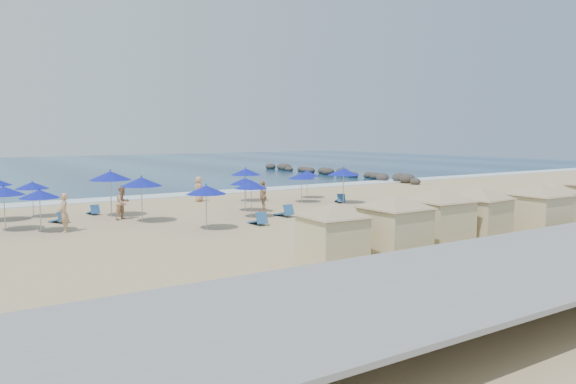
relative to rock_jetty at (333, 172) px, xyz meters
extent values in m
plane|color=tan|center=(-24.01, -24.90, -0.36)|extent=(160.00, 160.00, 0.00)
cube|color=navy|center=(-24.01, 30.10, -0.33)|extent=(160.00, 80.00, 0.06)
cube|color=white|center=(-24.01, -9.40, -0.32)|extent=(160.00, 2.50, 0.08)
cube|color=gray|center=(-24.01, -37.90, 0.19)|extent=(160.00, 2.20, 1.10)
cube|color=gray|center=(-24.01, -40.90, 0.80)|extent=(160.00, 4.00, 0.12)
ellipsoid|color=#2B2623|center=(-0.61, -12.90, -0.09)|extent=(1.00, 1.00, 0.65)
ellipsoid|color=#2B2623|center=(-0.13, -11.40, 0.05)|extent=(1.48, 1.48, 0.96)
ellipsoid|color=#2B2623|center=(0.35, -9.90, 0.02)|extent=(1.40, 1.40, 0.91)
ellipsoid|color=#2B2623|center=(-0.49, -8.40, 0.00)|extent=(1.32, 1.32, 0.86)
ellipsoid|color=#2B2623|center=(-0.01, -6.90, -0.02)|extent=(1.24, 1.24, 0.81)
ellipsoid|color=#2B2623|center=(0.47, -5.40, -0.04)|extent=(1.16, 1.16, 0.75)
ellipsoid|color=#2B2623|center=(-0.37, -3.90, -0.06)|extent=(1.08, 1.08, 0.70)
ellipsoid|color=#2B2623|center=(0.11, -2.40, -0.09)|extent=(1.00, 1.00, 0.65)
ellipsoid|color=#2B2623|center=(0.59, -0.90, 0.05)|extent=(1.48, 1.48, 0.96)
ellipsoid|color=#2B2623|center=(-0.25, 0.60, 0.02)|extent=(1.40, 1.40, 0.91)
ellipsoid|color=#2B2623|center=(0.23, 2.10, 0.00)|extent=(1.32, 1.32, 0.86)
ellipsoid|color=#2B2623|center=(-0.61, 3.60, -0.02)|extent=(1.24, 1.24, 0.81)
ellipsoid|color=#2B2623|center=(-0.13, 5.10, -0.04)|extent=(1.16, 1.16, 0.75)
ellipsoid|color=#2B2623|center=(0.35, 6.60, -0.06)|extent=(1.08, 1.08, 0.70)
ellipsoid|color=#2B2623|center=(-0.49, 8.10, -0.09)|extent=(1.00, 1.00, 0.65)
ellipsoid|color=#2B2623|center=(-0.01, 9.60, 0.05)|extent=(1.48, 1.48, 0.96)
ellipsoid|color=#2B2623|center=(0.47, 11.10, 0.02)|extent=(1.40, 1.40, 0.91)
ellipsoid|color=#2B2623|center=(-0.37, 12.60, 0.00)|extent=(1.32, 1.32, 0.86)
cube|color=black|center=(-18.83, -27.69, 0.08)|extent=(1.12, 1.12, 0.88)
cube|color=#CDBB8C|center=(-26.85, -34.15, 0.56)|extent=(1.94, 1.94, 1.85)
cube|color=tan|center=(-26.85, -34.15, 1.49)|extent=(2.04, 2.04, 0.07)
pyramid|color=tan|center=(-26.85, -34.15, 1.95)|extent=(4.05, 4.05, 0.46)
cube|color=#CDBB8C|center=(-24.22, -34.44, 0.63)|extent=(1.99, 1.99, 1.98)
cube|color=tan|center=(-24.22, -34.44, 1.62)|extent=(2.09, 2.09, 0.08)
pyramid|color=tan|center=(-24.22, -34.44, 2.12)|extent=(4.35, 4.35, 0.50)
cube|color=#CDBB8C|center=(-21.45, -34.06, 0.65)|extent=(2.10, 2.10, 2.02)
cube|color=tan|center=(-21.45, -34.06, 1.66)|extent=(2.21, 2.21, 0.08)
pyramid|color=tan|center=(-21.45, -34.06, 2.17)|extent=(4.43, 4.43, 0.51)
cube|color=#CDBB8C|center=(-19.13, -34.18, 0.63)|extent=(2.17, 2.17, 1.98)
cube|color=tan|center=(-19.13, -34.18, 1.62)|extent=(2.28, 2.28, 0.08)
pyramid|color=tan|center=(-19.13, -34.18, 2.11)|extent=(4.31, 4.31, 0.49)
cube|color=#CDBB8C|center=(-16.06, -34.89, 0.64)|extent=(2.05, 2.05, 2.00)
cube|color=tan|center=(-16.06, -34.89, 1.63)|extent=(2.15, 2.15, 0.08)
pyramid|color=tan|center=(-16.06, -34.89, 2.13)|extent=(4.37, 4.37, 0.50)
cube|color=#CDBB8C|center=(-13.48, -33.96, 0.57)|extent=(1.97, 1.97, 1.87)
cube|color=tan|center=(-13.48, -33.96, 1.51)|extent=(2.06, 2.06, 0.07)
pyramid|color=tan|center=(-13.48, -33.96, 1.98)|extent=(4.10, 4.10, 0.47)
cylinder|color=#A5A8AD|center=(-35.16, -19.43, 0.53)|extent=(0.05, 0.05, 1.78)
cone|color=#0E1799|center=(-35.16, -19.43, 1.59)|extent=(1.97, 1.97, 0.42)
sphere|color=#0E1799|center=(-35.16, -19.43, 1.84)|extent=(0.08, 0.08, 0.08)
cylinder|color=#A5A8AD|center=(-33.27, -15.45, 0.46)|extent=(0.04, 0.04, 1.65)
cone|color=#0E1799|center=(-33.27, -15.45, 1.44)|extent=(1.82, 1.82, 0.39)
sphere|color=#0E1799|center=(-33.27, -15.45, 1.68)|extent=(0.07, 0.07, 0.07)
cylinder|color=#A5A8AD|center=(-33.80, -20.73, 0.48)|extent=(0.04, 0.04, 1.68)
cone|color=#0E1799|center=(-33.80, -20.73, 1.47)|extent=(1.86, 1.86, 0.40)
sphere|color=#0E1799|center=(-33.80, -20.73, 1.72)|extent=(0.07, 0.07, 0.07)
cylinder|color=#A5A8AD|center=(-29.54, -17.47, 0.70)|extent=(0.06, 0.06, 2.11)
cone|color=#0E1799|center=(-29.54, -17.47, 1.95)|extent=(2.34, 2.34, 0.50)
sphere|color=#0E1799|center=(-29.54, -17.47, 2.25)|extent=(0.09, 0.09, 0.09)
cylinder|color=#A5A8AD|center=(-28.80, -20.49, 0.62)|extent=(0.05, 0.05, 1.97)
cone|color=#0E1799|center=(-28.80, -20.49, 1.79)|extent=(2.18, 2.18, 0.47)
sphere|color=#0E1799|center=(-28.80, -20.49, 2.08)|extent=(0.08, 0.08, 0.08)
cylinder|color=#A5A8AD|center=(-26.96, -24.40, 0.53)|extent=(0.05, 0.05, 1.79)
cone|color=#0E1799|center=(-26.96, -24.40, 1.60)|extent=(1.98, 1.98, 0.42)
sphere|color=#0E1799|center=(-26.96, -24.40, 1.85)|extent=(0.08, 0.08, 0.08)
cylinder|color=#A5A8AD|center=(-22.22, -19.74, 0.47)|extent=(0.04, 0.04, 1.66)
cone|color=#0E1799|center=(-22.22, -19.74, 1.45)|extent=(1.83, 1.83, 0.39)
sphere|color=#0E1799|center=(-22.22, -19.74, 1.69)|extent=(0.07, 0.07, 0.07)
cylinder|color=#A5A8AD|center=(-23.18, -22.18, 0.47)|extent=(0.04, 0.04, 1.67)
cone|color=#0E1799|center=(-23.18, -22.18, 1.46)|extent=(1.85, 1.85, 0.40)
sphere|color=#0E1799|center=(-23.18, -22.18, 1.70)|extent=(0.07, 0.07, 0.07)
cylinder|color=#A5A8AD|center=(-19.83, -15.60, 0.58)|extent=(0.05, 0.05, 1.88)
cone|color=#0E1799|center=(-19.83, -15.60, 1.69)|extent=(2.08, 2.08, 0.45)
sphere|color=#0E1799|center=(-19.83, -15.60, 1.96)|extent=(0.08, 0.08, 0.08)
cylinder|color=#A5A8AD|center=(-16.98, -18.19, 0.47)|extent=(0.04, 0.04, 1.67)
cone|color=#0E1799|center=(-16.98, -18.19, 1.46)|extent=(1.84, 1.84, 0.39)
sphere|color=#0E1799|center=(-16.98, -18.19, 1.70)|extent=(0.07, 0.07, 0.07)
cylinder|color=#A5A8AD|center=(-14.94, -20.12, 0.61)|extent=(0.05, 0.05, 1.95)
cone|color=#0E1799|center=(-14.94, -20.12, 1.76)|extent=(2.15, 2.15, 0.46)
sphere|color=#0E1799|center=(-14.94, -20.12, 2.05)|extent=(0.08, 0.08, 0.08)
cylinder|color=#A5A8AD|center=(-15.18, -16.28, 0.45)|extent=(0.04, 0.04, 1.63)
cone|color=#0E1799|center=(-15.18, -16.28, 1.42)|extent=(1.80, 1.80, 0.39)
sphere|color=#0E1799|center=(-15.18, -16.28, 1.66)|extent=(0.07, 0.07, 0.07)
cube|color=#26538B|center=(-32.54, -18.12, -0.22)|extent=(0.86, 1.19, 0.30)
cube|color=#26538B|center=(-32.37, -18.54, 0.00)|extent=(0.58, 0.46, 0.52)
cube|color=#26538B|center=(-30.22, -16.05, -0.22)|extent=(0.56, 1.08, 0.29)
cube|color=#26538B|center=(-30.19, -16.50, -0.01)|extent=(0.51, 0.32, 0.51)
cube|color=#26538B|center=(-24.11, -24.40, -0.20)|extent=(0.68, 1.28, 0.34)
cube|color=#26538B|center=(-24.15, -24.92, 0.05)|extent=(0.61, 0.38, 0.60)
cube|color=#26538B|center=(-21.42, -22.77, -0.19)|extent=(0.60, 1.26, 0.35)
cube|color=#26538B|center=(-21.43, -23.30, 0.06)|extent=(0.59, 0.35, 0.61)
cube|color=#26538B|center=(-14.79, -19.54, -0.21)|extent=(0.94, 1.23, 0.31)
cube|color=#26538B|center=(-14.99, -19.97, 0.01)|extent=(0.60, 0.50, 0.54)
imported|color=tan|center=(-32.88, -21.34, 0.57)|extent=(0.54, 0.74, 1.87)
imported|color=tan|center=(-29.32, -18.90, 0.57)|extent=(1.13, 1.06, 1.86)
imported|color=tan|center=(-21.44, -20.54, 0.58)|extent=(0.75, 1.19, 1.88)
imported|color=tan|center=(-22.50, -13.78, 0.50)|extent=(1.01, 0.94, 1.73)
camera|label=1|loc=(-38.54, -49.01, 4.31)|focal=35.00mm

